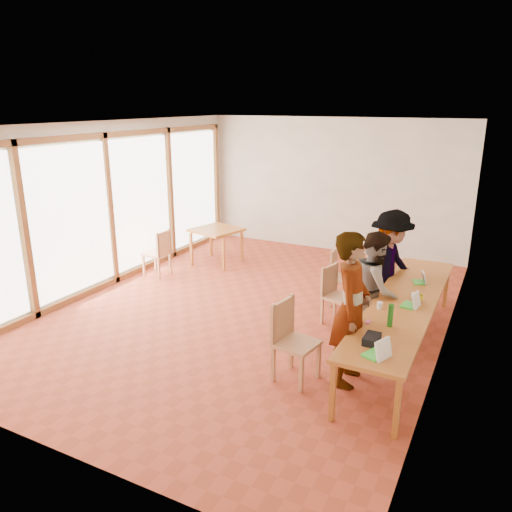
% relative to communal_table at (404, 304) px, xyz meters
% --- Properties ---
extents(ground, '(8.00, 8.00, 0.00)m').
position_rel_communal_table_xyz_m(ground, '(-2.50, 0.35, -0.70)').
color(ground, '#AB4129').
rests_on(ground, ground).
extents(wall_back, '(6.00, 0.10, 3.00)m').
position_rel_communal_table_xyz_m(wall_back, '(-2.50, 4.35, 0.80)').
color(wall_back, silver).
rests_on(wall_back, ground).
extents(wall_front, '(6.00, 0.10, 3.00)m').
position_rel_communal_table_xyz_m(wall_front, '(-2.50, -3.65, 0.80)').
color(wall_front, silver).
rests_on(wall_front, ground).
extents(wall_right, '(0.10, 8.00, 3.00)m').
position_rel_communal_table_xyz_m(wall_right, '(0.50, 0.35, 0.80)').
color(wall_right, silver).
rests_on(wall_right, ground).
extents(window_wall, '(0.10, 8.00, 3.00)m').
position_rel_communal_table_xyz_m(window_wall, '(-5.46, 0.35, 0.80)').
color(window_wall, white).
rests_on(window_wall, ground).
extents(ceiling, '(6.00, 8.00, 0.04)m').
position_rel_communal_table_xyz_m(ceiling, '(-2.50, 0.35, 2.32)').
color(ceiling, white).
rests_on(ceiling, wall_back).
extents(communal_table, '(0.80, 4.00, 0.75)m').
position_rel_communal_table_xyz_m(communal_table, '(0.00, 0.00, 0.00)').
color(communal_table, '#C87F2C').
rests_on(communal_table, ground).
extents(side_table, '(0.90, 0.90, 0.75)m').
position_rel_communal_table_xyz_m(side_table, '(-4.34, 2.26, -0.03)').
color(side_table, '#C87F2C').
rests_on(side_table, ground).
extents(chair_near, '(0.55, 0.55, 0.54)m').
position_rel_communal_table_xyz_m(chair_near, '(-1.12, -1.32, -0.08)').
color(chair_near, tan).
rests_on(chair_near, ground).
extents(chair_mid, '(0.52, 0.52, 0.49)m').
position_rel_communal_table_xyz_m(chair_mid, '(-1.15, 0.52, -0.14)').
color(chair_mid, tan).
rests_on(chair_mid, ground).
extents(chair_far, '(0.51, 0.51, 0.52)m').
position_rel_communal_table_xyz_m(chair_far, '(-1.32, 1.24, -0.11)').
color(chair_far, tan).
rests_on(chair_far, ground).
extents(chair_empty, '(0.46, 0.46, 0.47)m').
position_rel_communal_table_xyz_m(chair_empty, '(-1.08, 2.62, -0.16)').
color(chair_empty, tan).
rests_on(chair_empty, ground).
extents(chair_spare, '(0.43, 0.43, 0.49)m').
position_rel_communal_table_xyz_m(chair_spare, '(-4.90, 1.05, -0.14)').
color(chair_spare, tan).
rests_on(chair_spare, ground).
extents(person_near, '(0.54, 0.75, 1.91)m').
position_rel_communal_table_xyz_m(person_near, '(-0.43, -1.06, 0.25)').
color(person_near, gray).
rests_on(person_near, ground).
extents(person_mid, '(0.78, 0.91, 1.64)m').
position_rel_communal_table_xyz_m(person_mid, '(-0.43, 0.10, 0.12)').
color(person_mid, gray).
rests_on(person_mid, ground).
extents(person_far, '(0.96, 1.29, 1.78)m').
position_rel_communal_table_xyz_m(person_far, '(-0.42, 0.92, 0.19)').
color(person_far, gray).
rests_on(person_far, ground).
extents(laptop_near, '(0.30, 0.32, 0.22)m').
position_rel_communal_table_xyz_m(laptop_near, '(0.07, -1.69, 0.11)').
color(laptop_near, '#3FDA3C').
rests_on(laptop_near, communal_table).
extents(laptop_mid, '(0.24, 0.27, 0.20)m').
position_rel_communal_table_xyz_m(laptop_mid, '(0.13, -0.15, 0.10)').
color(laptop_mid, '#3FDA3C').
rests_on(laptop_mid, communal_table).
extents(laptop_far, '(0.24, 0.25, 0.18)m').
position_rel_communal_table_xyz_m(laptop_far, '(0.08, 0.82, 0.10)').
color(laptop_far, '#3FDA3C').
rests_on(laptop_far, communal_table).
extents(yellow_mug, '(0.14, 0.14, 0.10)m').
position_rel_communal_table_xyz_m(yellow_mug, '(0.17, 0.06, 0.10)').
color(yellow_mug, gold).
rests_on(yellow_mug, communal_table).
extents(green_bottle, '(0.07, 0.07, 0.28)m').
position_rel_communal_table_xyz_m(green_bottle, '(-0.00, -0.88, 0.19)').
color(green_bottle, '#207321').
rests_on(green_bottle, communal_table).
extents(clear_glass, '(0.07, 0.07, 0.09)m').
position_rel_communal_table_xyz_m(clear_glass, '(-0.24, -0.41, 0.09)').
color(clear_glass, silver).
rests_on(clear_glass, communal_table).
extents(condiment_cup, '(0.08, 0.08, 0.06)m').
position_rel_communal_table_xyz_m(condiment_cup, '(0.09, 0.20, 0.08)').
color(condiment_cup, white).
rests_on(condiment_cup, communal_table).
extents(pink_phone, '(0.05, 0.10, 0.01)m').
position_rel_communal_table_xyz_m(pink_phone, '(-0.26, -0.89, 0.05)').
color(pink_phone, '#F5579B').
rests_on(pink_phone, communal_table).
extents(black_pouch, '(0.16, 0.26, 0.09)m').
position_rel_communal_table_xyz_m(black_pouch, '(-0.09, -1.41, 0.09)').
color(black_pouch, black).
rests_on(black_pouch, communal_table).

